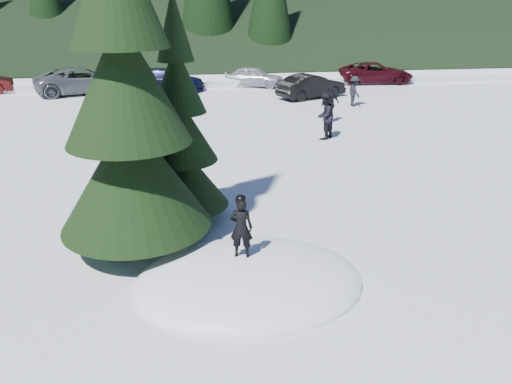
{
  "coord_description": "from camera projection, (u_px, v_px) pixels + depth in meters",
  "views": [
    {
      "loc": [
        -1.08,
        -8.31,
        5.2
      ],
      "look_at": [
        0.43,
        1.99,
        1.1
      ],
      "focal_mm": 35.0,
      "sensor_mm": 36.0,
      "label": 1
    }
  ],
  "objects": [
    {
      "name": "ground",
      "position": [
        249.0,
        283.0,
        9.7
      ],
      "size": [
        200.0,
        200.0,
        0.0
      ],
      "primitive_type": "plane",
      "color": "white",
      "rests_on": "ground"
    },
    {
      "name": "snow_mound",
      "position": [
        249.0,
        283.0,
        9.7
      ],
      "size": [
        4.48,
        3.52,
        0.96
      ],
      "primitive_type": "ellipsoid",
      "color": "white",
      "rests_on": "ground"
    },
    {
      "name": "spruce_tall",
      "position": [
        126.0,
        98.0,
        9.84
      ],
      "size": [
        3.2,
        3.2,
        8.6
      ],
      "color": "black",
      "rests_on": "ground"
    },
    {
      "name": "spruce_short",
      "position": [
        180.0,
        137.0,
        11.71
      ],
      "size": [
        2.2,
        2.2,
        5.37
      ],
      "color": "black",
      "rests_on": "ground"
    },
    {
      "name": "child_skier",
      "position": [
        241.0,
        228.0,
        9.5
      ],
      "size": [
        0.5,
        0.4,
        1.22
      ],
      "primitive_type": "imported",
      "rotation": [
        0.0,
        0.0,
        2.88
      ],
      "color": "black",
      "rests_on": "snow_mound"
    },
    {
      "name": "adult_0",
      "position": [
        324.0,
        116.0,
        19.16
      ],
      "size": [
        1.09,
        1.11,
        1.8
      ],
      "primitive_type": "imported",
      "rotation": [
        0.0,
        0.0,
        3.97
      ],
      "color": "black",
      "rests_on": "ground"
    },
    {
      "name": "adult_1",
      "position": [
        330.0,
        104.0,
        21.72
      ],
      "size": [
        1.02,
        0.74,
        1.61
      ],
      "primitive_type": "imported",
      "rotation": [
        0.0,
        0.0,
        3.56
      ],
      "color": "black",
      "rests_on": "ground"
    },
    {
      "name": "adult_2",
      "position": [
        354.0,
        91.0,
        24.95
      ],
      "size": [
        0.66,
        1.02,
        1.5
      ],
      "primitive_type": "imported",
      "rotation": [
        0.0,
        0.0,
        1.68
      ],
      "color": "black",
      "rests_on": "ground"
    },
    {
      "name": "car_2",
      "position": [
        83.0,
        80.0,
        28.33
      ],
      "size": [
        5.79,
        4.05,
        1.47
      ],
      "primitive_type": "imported",
      "rotation": [
        0.0,
        0.0,
        1.91
      ],
      "color": "#53575B",
      "rests_on": "ground"
    },
    {
      "name": "car_3",
      "position": [
        166.0,
        80.0,
        29.11
      ],
      "size": [
        4.68,
        2.63,
        1.28
      ],
      "primitive_type": "imported",
      "rotation": [
        0.0,
        0.0,
        1.37
      ],
      "color": "black",
      "rests_on": "ground"
    },
    {
      "name": "car_4",
      "position": [
        254.0,
        77.0,
        30.4
      ],
      "size": [
        3.86,
        2.73,
        1.22
      ],
      "primitive_type": "imported",
      "rotation": [
        0.0,
        0.0,
        1.17
      ],
      "color": "#9D9FA5",
      "rests_on": "ground"
    },
    {
      "name": "car_5",
      "position": [
        311.0,
        86.0,
        27.04
      ],
      "size": [
        4.1,
        2.87,
        1.28
      ],
      "primitive_type": "imported",
      "rotation": [
        0.0,
        0.0,
        2.01
      ],
      "color": "black",
      "rests_on": "ground"
    },
    {
      "name": "car_6",
      "position": [
        375.0,
        73.0,
        31.65
      ],
      "size": [
        4.84,
        2.51,
        1.3
      ],
      "primitive_type": "imported",
      "rotation": [
        0.0,
        0.0,
        1.49
      ],
      "color": "#33090F",
      "rests_on": "ground"
    }
  ]
}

